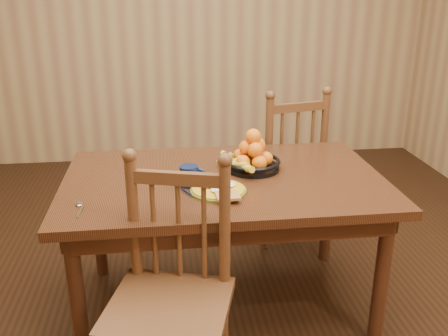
{
  "coord_description": "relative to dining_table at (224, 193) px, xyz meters",
  "views": [
    {
      "loc": [
        -0.29,
        -2.31,
        1.67
      ],
      "look_at": [
        0.0,
        0.0,
        0.8
      ],
      "focal_mm": 40.0,
      "sensor_mm": 36.0,
      "label": 1
    }
  ],
  "objects": [
    {
      "name": "room",
      "position": [
        0.0,
        0.0,
        0.68
      ],
      "size": [
        4.52,
        5.02,
        2.72
      ],
      "color": "black",
      "rests_on": "ground"
    },
    {
      "name": "dining_table",
      "position": [
        0.0,
        0.0,
        0.0
      ],
      "size": [
        1.6,
        1.0,
        0.75
      ],
      "color": "black",
      "rests_on": "ground"
    },
    {
      "name": "chair_far",
      "position": [
        0.5,
        0.75,
        -0.16
      ],
      "size": [
        0.56,
        0.54,
        1.04
      ],
      "rotation": [
        0.0,
        0.0,
        3.36
      ],
      "color": "#442A14",
      "rests_on": "ground"
    },
    {
      "name": "chair_near",
      "position": [
        -0.29,
        -0.63,
        -0.16
      ],
      "size": [
        0.57,
        0.56,
        1.03
      ],
      "rotation": [
        0.0,
        0.0,
        -0.28
      ],
      "color": "#442A14",
      "rests_on": "ground"
    },
    {
      "name": "breakfast_plate",
      "position": [
        -0.05,
        -0.19,
        0.1
      ],
      "size": [
        0.26,
        0.29,
        0.04
      ],
      "color": "#59601E",
      "rests_on": "dining_table"
    },
    {
      "name": "fork",
      "position": [
        -0.2,
        -0.14,
        0.09
      ],
      "size": [
        0.07,
        0.18,
        0.0
      ],
      "rotation": [
        0.0,
        0.0,
        0.45
      ],
      "color": "silver",
      "rests_on": "dining_table"
    },
    {
      "name": "spoon",
      "position": [
        -0.67,
        -0.28,
        0.09
      ],
      "size": [
        0.04,
        0.16,
        0.01
      ],
      "rotation": [
        0.0,
        0.0,
        -0.06
      ],
      "color": "silver",
      "rests_on": "dining_table"
    },
    {
      "name": "coffee_mug",
      "position": [
        -0.17,
        -0.09,
        0.14
      ],
      "size": [
        0.13,
        0.09,
        0.1
      ],
      "color": "#091435",
      "rests_on": "dining_table"
    },
    {
      "name": "juice_glass",
      "position": [
        0.04,
        0.12,
        0.13
      ],
      "size": [
        0.06,
        0.06,
        0.09
      ],
      "color": "silver",
      "rests_on": "dining_table"
    },
    {
      "name": "fruit_bowl",
      "position": [
        0.16,
        0.09,
        0.15
      ],
      "size": [
        0.32,
        0.32,
        0.22
      ],
      "color": "black",
      "rests_on": "dining_table"
    }
  ]
}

